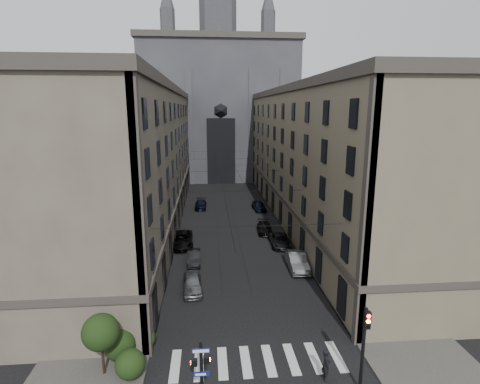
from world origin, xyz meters
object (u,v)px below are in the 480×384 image
object	(u,v)px
car_left_near	(192,283)
pedestrian	(326,364)
car_right_midfar	(264,228)
car_left_midfar	(182,239)
gothic_tower	(219,101)
car_left_midnear	(194,257)
pedestrian_signal_left	(201,370)
car_right_near	(297,261)
car_left_far	(201,205)
car_right_far	(259,206)
car_right_midnear	(280,240)
traffic_light_right	(364,340)

from	to	relation	value
car_left_near	pedestrian	world-z (taller)	pedestrian
car_left_near	car_right_midfar	bearing A→B (deg)	56.09
car_left_midfar	gothic_tower	bearing A→B (deg)	79.62
car_left_near	car_left_midnear	size ratio (longest dim) A/B	1.10
car_left_near	pedestrian	size ratio (longest dim) A/B	2.16
pedestrian_signal_left	car_right_near	xyz separation A→B (m)	(9.39, 17.29, -1.50)
car_left_midfar	car_right_near	size ratio (longest dim) A/B	1.15
gothic_tower	car_right_near	world-z (taller)	gothic_tower
car_left_midnear	car_left_far	bearing A→B (deg)	87.61
car_left_midnear	car_left_midfar	distance (m)	5.50
car_left_near	car_right_near	distance (m)	11.07
gothic_tower	car_left_midnear	size ratio (longest dim) A/B	14.58
car_left_midfar	car_left_far	xyz separation A→B (m)	(2.00, 16.95, -0.14)
gothic_tower	pedestrian_signal_left	bearing A→B (deg)	-92.74
car_left_midfar	car_right_far	distance (m)	18.87
car_right_near	car_left_midnear	bearing A→B (deg)	168.94
car_right_near	car_right_midnear	xyz separation A→B (m)	(-0.45, 6.61, -0.16)
traffic_light_right	car_right_midnear	world-z (taller)	traffic_light_right
car_left_midfar	pedestrian	bearing A→B (deg)	-69.85
pedestrian_signal_left	car_right_midfar	xyz separation A→B (m)	(7.85, 28.91, -1.68)
pedestrian_signal_left	car_right_near	world-z (taller)	pedestrian_signal_left
pedestrian_signal_left	traffic_light_right	bearing A→B (deg)	2.64
car_left_near	car_left_midnear	bearing A→B (deg)	86.63
car_right_near	car_right_midfar	bearing A→B (deg)	99.28
gothic_tower	car_right_midfar	size ratio (longest dim) A/B	13.04
car_right_near	car_right_midnear	world-z (taller)	car_right_near
traffic_light_right	car_left_far	xyz separation A→B (m)	(-9.80, 41.44, -2.63)
car_left_midnear	car_right_near	xyz separation A→B (m)	(10.47, -2.37, 0.17)
car_right_far	car_right_midfar	bearing A→B (deg)	-98.89
car_right_far	car_right_near	bearing A→B (deg)	-92.89
pedestrian_signal_left	car_right_midnear	world-z (taller)	pedestrian_signal_left
car_left_midnear	car_right_near	size ratio (longest dim) A/B	0.80
car_left_near	car_left_far	size ratio (longest dim) A/B	0.96
car_right_near	car_right_far	size ratio (longest dim) A/B	1.14
car_right_far	car_left_midfar	bearing A→B (deg)	-131.68
car_left_midfar	car_right_midnear	world-z (taller)	car_left_midfar
gothic_tower	traffic_light_right	distance (m)	74.67
pedestrian_signal_left	car_right_midnear	bearing A→B (deg)	69.48
car_right_far	pedestrian	bearing A→B (deg)	-96.66
car_right_midnear	traffic_light_right	bearing A→B (deg)	-88.52
car_left_midnear	pedestrian	world-z (taller)	pedestrian
traffic_light_right	car_right_midfar	xyz separation A→B (m)	(-1.27, 28.49, -2.64)
car_right_far	pedestrian	distance (m)	38.53
pedestrian_signal_left	car_right_midfar	distance (m)	30.01
car_left_far	car_right_far	bearing A→B (deg)	-9.80
car_left_far	car_right_midfar	size ratio (longest dim) A/B	1.02
traffic_light_right	car_right_near	distance (m)	17.05
car_left_far	car_right_midnear	xyz separation A→B (m)	(9.63, -17.97, 0.00)
car_left_near	pedestrian_signal_left	bearing A→B (deg)	-89.85
car_right_near	car_right_midfar	distance (m)	11.73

